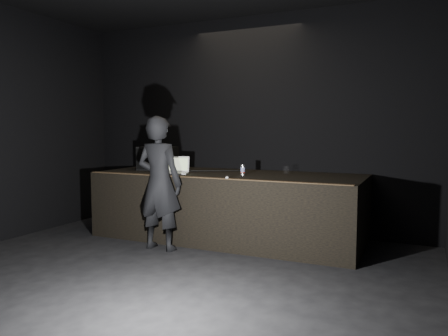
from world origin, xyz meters
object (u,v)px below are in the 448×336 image
object	(u,v)px
stage_monitor	(157,158)
laptop	(176,169)
stage_riser	(228,206)
person	(159,183)
beer_can	(243,170)

from	to	relation	value
stage_monitor	laptop	bearing A→B (deg)	-38.56
stage_riser	person	bearing A→B (deg)	-122.78
laptop	person	xyz separation A→B (m)	(0.10, -0.62, -0.14)
stage_monitor	beer_can	distance (m)	1.61
stage_monitor	stage_riser	bearing A→B (deg)	-7.87
person	stage_riser	bearing A→B (deg)	-122.24
stage_riser	beer_can	xyz separation A→B (m)	(0.32, -0.19, 0.58)
stage_riser	person	distance (m)	1.21
stage_riser	stage_monitor	xyz separation A→B (m)	(-1.27, 0.01, 0.69)
stage_riser	person	xyz separation A→B (m)	(-0.61, -0.95, 0.42)
laptop	person	world-z (taller)	person
stage_monitor	laptop	distance (m)	0.66
stage_monitor	person	size ratio (longest dim) A/B	0.34
stage_monitor	person	distance (m)	1.20
beer_can	laptop	bearing A→B (deg)	-172.68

